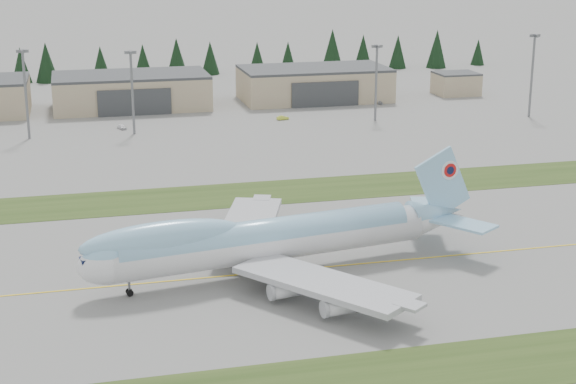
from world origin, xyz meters
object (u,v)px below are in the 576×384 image
object	(u,v)px
service_vehicle_b	(283,120)
service_vehicle_c	(379,104)
service_vehicle_a	(122,129)
boeing_747_freighter	(268,239)
hangar_right	(314,84)
hangar_center	(131,91)

from	to	relation	value
service_vehicle_b	service_vehicle_c	distance (m)	40.52
service_vehicle_c	service_vehicle_a	bearing A→B (deg)	-169.91
service_vehicle_b	service_vehicle_c	world-z (taller)	service_vehicle_b
boeing_747_freighter	service_vehicle_a	xyz separation A→B (m)	(-15.55, 118.58, -5.96)
hangar_right	service_vehicle_b	size ratio (longest dim) A/B	13.00
service_vehicle_b	service_vehicle_a	bearing A→B (deg)	78.26
boeing_747_freighter	service_vehicle_a	bearing A→B (deg)	88.38
service_vehicle_a	service_vehicle_c	world-z (taller)	service_vehicle_a
hangar_center	hangar_right	xyz separation A→B (m)	(60.00, 0.00, 0.00)
service_vehicle_a	service_vehicle_b	world-z (taller)	service_vehicle_a
boeing_747_freighter	hangar_right	world-z (taller)	boeing_747_freighter
service_vehicle_b	boeing_747_freighter	bearing A→B (deg)	151.31
service_vehicle_a	service_vehicle_c	size ratio (longest dim) A/B	1.09
hangar_right	service_vehicle_a	size ratio (longest dim) A/B	12.03
hangar_center	hangar_right	world-z (taller)	same
boeing_747_freighter	service_vehicle_c	xyz separation A→B (m)	(68.09, 138.01, -5.96)
boeing_747_freighter	hangar_center	xyz separation A→B (m)	(-10.35, 150.63, -0.57)
boeing_747_freighter	service_vehicle_b	world-z (taller)	boeing_747_freighter
hangar_right	service_vehicle_c	xyz separation A→B (m)	(18.45, -12.61, -5.39)
service_vehicle_b	service_vehicle_c	bearing A→B (deg)	-78.28
boeing_747_freighter	hangar_right	xyz separation A→B (m)	(49.65, 150.63, -0.57)
service_vehicle_a	service_vehicle_c	distance (m)	85.87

